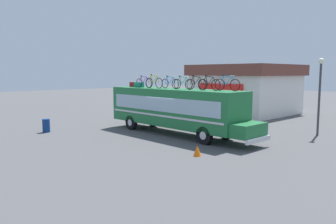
{
  "coord_description": "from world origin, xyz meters",
  "views": [
    {
      "loc": [
        15.65,
        -15.4,
        4.06
      ],
      "look_at": [
        -0.53,
        0.0,
        1.42
      ],
      "focal_mm": 35.56,
      "sensor_mm": 36.0,
      "label": 1
    }
  ],
  "objects_px": {
    "luggage_bag_1": "(135,84)",
    "rooftop_bicycle_7": "(227,84)",
    "rooftop_bicycle_3": "(170,83)",
    "rooftop_bicycle_6": "(209,84)",
    "trash_bin": "(46,126)",
    "luggage_bag_2": "(139,85)",
    "traffic_cone": "(197,151)",
    "rooftop_bicycle_4": "(183,84)",
    "bus": "(175,108)",
    "street_lamp": "(320,87)",
    "rooftop_bicycle_5": "(196,84)",
    "rooftop_bicycle_2": "(154,82)",
    "rooftop_bicycle_1": "(144,83)"
  },
  "relations": [
    {
      "from": "luggage_bag_1",
      "to": "rooftop_bicycle_1",
      "type": "distance_m",
      "value": 1.69
    },
    {
      "from": "rooftop_bicycle_2",
      "to": "rooftop_bicycle_6",
      "type": "height_order",
      "value": "rooftop_bicycle_2"
    },
    {
      "from": "luggage_bag_1",
      "to": "traffic_cone",
      "type": "bearing_deg",
      "value": -20.24
    },
    {
      "from": "rooftop_bicycle_3",
      "to": "rooftop_bicycle_7",
      "type": "bearing_deg",
      "value": 3.54
    },
    {
      "from": "rooftop_bicycle_3",
      "to": "traffic_cone",
      "type": "distance_m",
      "value": 7.24
    },
    {
      "from": "rooftop_bicycle_7",
      "to": "rooftop_bicycle_6",
      "type": "bearing_deg",
      "value": -163.47
    },
    {
      "from": "rooftop_bicycle_1",
      "to": "trash_bin",
      "type": "height_order",
      "value": "rooftop_bicycle_1"
    },
    {
      "from": "rooftop_bicycle_1",
      "to": "traffic_cone",
      "type": "distance_m",
      "value": 8.83
    },
    {
      "from": "luggage_bag_2",
      "to": "trash_bin",
      "type": "distance_m",
      "value": 7.04
    },
    {
      "from": "rooftop_bicycle_3",
      "to": "trash_bin",
      "type": "bearing_deg",
      "value": -134.81
    },
    {
      "from": "rooftop_bicycle_7",
      "to": "trash_bin",
      "type": "distance_m",
      "value": 12.58
    },
    {
      "from": "rooftop_bicycle_3",
      "to": "trash_bin",
      "type": "xyz_separation_m",
      "value": [
        -5.99,
        -6.03,
        -2.92
      ]
    },
    {
      "from": "rooftop_bicycle_3",
      "to": "trash_bin",
      "type": "relative_size",
      "value": 1.8
    },
    {
      "from": "bus",
      "to": "trash_bin",
      "type": "distance_m",
      "value": 8.98
    },
    {
      "from": "rooftop_bicycle_7",
      "to": "luggage_bag_2",
      "type": "bearing_deg",
      "value": -175.36
    },
    {
      "from": "rooftop_bicycle_2",
      "to": "rooftop_bicycle_6",
      "type": "distance_m",
      "value": 4.5
    },
    {
      "from": "rooftop_bicycle_2",
      "to": "rooftop_bicycle_3",
      "type": "distance_m",
      "value": 1.18
    },
    {
      "from": "luggage_bag_2",
      "to": "rooftop_bicycle_3",
      "type": "xyz_separation_m",
      "value": [
        2.92,
        0.32,
        0.18
      ]
    },
    {
      "from": "street_lamp",
      "to": "bus",
      "type": "bearing_deg",
      "value": -135.94
    },
    {
      "from": "rooftop_bicycle_7",
      "to": "traffic_cone",
      "type": "relative_size",
      "value": 3.36
    },
    {
      "from": "rooftop_bicycle_5",
      "to": "trash_bin",
      "type": "height_order",
      "value": "rooftop_bicycle_5"
    },
    {
      "from": "rooftop_bicycle_2",
      "to": "trash_bin",
      "type": "height_order",
      "value": "rooftop_bicycle_2"
    },
    {
      "from": "luggage_bag_2",
      "to": "traffic_cone",
      "type": "xyz_separation_m",
      "value": [
        8.46,
        -3.15,
        -2.93
      ]
    },
    {
      "from": "rooftop_bicycle_3",
      "to": "rooftop_bicycle_4",
      "type": "relative_size",
      "value": 0.98
    },
    {
      "from": "traffic_cone",
      "to": "rooftop_bicycle_6",
      "type": "bearing_deg",
      "value": 121.73
    },
    {
      "from": "luggage_bag_1",
      "to": "rooftop_bicycle_7",
      "type": "bearing_deg",
      "value": 2.14
    },
    {
      "from": "rooftop_bicycle_6",
      "to": "trash_bin",
      "type": "distance_m",
      "value": 11.53
    },
    {
      "from": "bus",
      "to": "rooftop_bicycle_3",
      "type": "xyz_separation_m",
      "value": [
        -0.63,
        0.11,
        1.62
      ]
    },
    {
      "from": "luggage_bag_2",
      "to": "rooftop_bicycle_4",
      "type": "distance_m",
      "value": 4.16
    },
    {
      "from": "rooftop_bicycle_5",
      "to": "street_lamp",
      "type": "relative_size",
      "value": 0.33
    },
    {
      "from": "rooftop_bicycle_7",
      "to": "street_lamp",
      "type": "bearing_deg",
      "value": 65.04
    },
    {
      "from": "luggage_bag_2",
      "to": "street_lamp",
      "type": "relative_size",
      "value": 0.13
    },
    {
      "from": "trash_bin",
      "to": "traffic_cone",
      "type": "distance_m",
      "value": 11.81
    },
    {
      "from": "rooftop_bicycle_4",
      "to": "rooftop_bicycle_5",
      "type": "xyz_separation_m",
      "value": [
        1.09,
        0.06,
        0.01
      ]
    },
    {
      "from": "bus",
      "to": "rooftop_bicycle_7",
      "type": "height_order",
      "value": "rooftop_bicycle_7"
    },
    {
      "from": "luggage_bag_1",
      "to": "rooftop_bicycle_1",
      "type": "relative_size",
      "value": 0.39
    },
    {
      "from": "bus",
      "to": "luggage_bag_1",
      "type": "xyz_separation_m",
      "value": [
        -4.42,
        0.08,
        1.43
      ]
    },
    {
      "from": "rooftop_bicycle_2",
      "to": "rooftop_bicycle_4",
      "type": "distance_m",
      "value": 2.34
    },
    {
      "from": "luggage_bag_2",
      "to": "rooftop_bicycle_6",
      "type": "distance_m",
      "value": 6.34
    },
    {
      "from": "rooftop_bicycle_3",
      "to": "rooftop_bicycle_4",
      "type": "bearing_deg",
      "value": -1.44
    },
    {
      "from": "luggage_bag_1",
      "to": "rooftop_bicycle_6",
      "type": "bearing_deg",
      "value": -0.07
    },
    {
      "from": "rooftop_bicycle_4",
      "to": "rooftop_bicycle_7",
      "type": "distance_m",
      "value": 3.28
    },
    {
      "from": "rooftop_bicycle_6",
      "to": "trash_bin",
      "type": "relative_size",
      "value": 1.81
    },
    {
      "from": "rooftop_bicycle_6",
      "to": "traffic_cone",
      "type": "relative_size",
      "value": 3.11
    },
    {
      "from": "luggage_bag_2",
      "to": "rooftop_bicycle_1",
      "type": "distance_m",
      "value": 0.79
    },
    {
      "from": "rooftop_bicycle_3",
      "to": "rooftop_bicycle_5",
      "type": "distance_m",
      "value": 2.32
    },
    {
      "from": "rooftop_bicycle_2",
      "to": "luggage_bag_1",
      "type": "bearing_deg",
      "value": 170.34
    },
    {
      "from": "rooftop_bicycle_4",
      "to": "rooftop_bicycle_6",
      "type": "height_order",
      "value": "rooftop_bicycle_6"
    },
    {
      "from": "luggage_bag_2",
      "to": "rooftop_bicycle_5",
      "type": "relative_size",
      "value": 0.39
    },
    {
      "from": "traffic_cone",
      "to": "street_lamp",
      "type": "relative_size",
      "value": 0.11
    }
  ]
}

